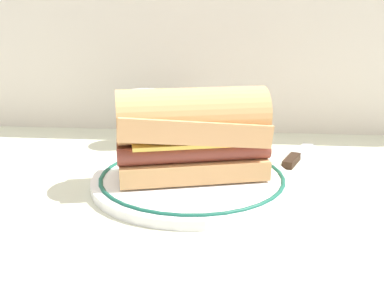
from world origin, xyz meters
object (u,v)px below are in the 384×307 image
at_px(plate, 192,179).
at_px(butter_knife, 296,156).
at_px(drinking_glass, 145,122).
at_px(sausage_sandwich, 192,132).

height_order(plate, butter_knife, plate).
distance_m(plate, butter_knife, 0.21).
bearing_deg(drinking_glass, butter_knife, -12.14).
height_order(sausage_sandwich, butter_knife, sausage_sandwich).
relative_size(plate, butter_knife, 1.92).
xyz_separation_m(plate, sausage_sandwich, (0.00, 0.00, 0.07)).
bearing_deg(drinking_glass, plate, -61.32).
height_order(sausage_sandwich, drinking_glass, sausage_sandwich).
distance_m(plate, sausage_sandwich, 0.07).
bearing_deg(butter_knife, sausage_sandwich, -141.13).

